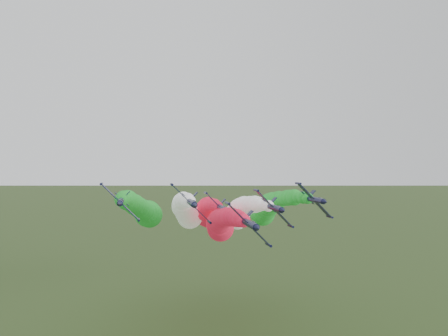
{
  "coord_description": "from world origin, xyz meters",
  "views": [
    {
      "loc": [
        -10.09,
        -84.78,
        49.85
      ],
      "look_at": [
        7.18,
        1.32,
        49.01
      ],
      "focal_mm": 35.0,
      "sensor_mm": 36.0,
      "label": 1
    }
  ],
  "objects_px": {
    "jet_inner_left": "(186,210)",
    "jet_trail": "(207,212)",
    "jet_lead": "(221,224)",
    "jet_outer_left": "(142,210)",
    "jet_outer_right": "(268,208)",
    "jet_inner_right": "(240,213)"
  },
  "relations": [
    {
      "from": "jet_inner_left",
      "to": "jet_trail",
      "type": "height_order",
      "value": "jet_inner_left"
    },
    {
      "from": "jet_inner_left",
      "to": "jet_trail",
      "type": "distance_m",
      "value": 18.9
    },
    {
      "from": "jet_lead",
      "to": "jet_inner_left",
      "type": "distance_m",
      "value": 13.69
    },
    {
      "from": "jet_outer_left",
      "to": "jet_outer_right",
      "type": "bearing_deg",
      "value": -2.4
    },
    {
      "from": "jet_inner_right",
      "to": "jet_outer_right",
      "type": "height_order",
      "value": "jet_outer_right"
    },
    {
      "from": "jet_trail",
      "to": "jet_lead",
      "type": "bearing_deg",
      "value": -90.76
    },
    {
      "from": "jet_lead",
      "to": "jet_inner_right",
      "type": "bearing_deg",
      "value": 51.38
    },
    {
      "from": "jet_outer_right",
      "to": "jet_outer_left",
      "type": "bearing_deg",
      "value": 177.6
    },
    {
      "from": "jet_lead",
      "to": "jet_outer_left",
      "type": "bearing_deg",
      "value": 141.33
    },
    {
      "from": "jet_inner_right",
      "to": "jet_outer_right",
      "type": "xyz_separation_m",
      "value": [
        10.82,
        5.96,
        0.76
      ]
    },
    {
      "from": "jet_outer_left",
      "to": "jet_outer_right",
      "type": "distance_m",
      "value": 40.61
    },
    {
      "from": "jet_outer_left",
      "to": "jet_outer_right",
      "type": "height_order",
      "value": "jet_outer_left"
    },
    {
      "from": "jet_lead",
      "to": "jet_inner_left",
      "type": "xyz_separation_m",
      "value": [
        -8.7,
        10.16,
        2.91
      ]
    },
    {
      "from": "jet_lead",
      "to": "jet_outer_left",
      "type": "height_order",
      "value": "jet_outer_left"
    },
    {
      "from": "jet_inner_right",
      "to": "jet_outer_left",
      "type": "relative_size",
      "value": 0.99
    },
    {
      "from": "jet_inner_left",
      "to": "jet_outer_right",
      "type": "xyz_separation_m",
      "value": [
        27.39,
        5.65,
        -0.37
      ]
    },
    {
      "from": "jet_outer_left",
      "to": "jet_inner_left",
      "type": "bearing_deg",
      "value": -29.14
    },
    {
      "from": "jet_lead",
      "to": "jet_trail",
      "type": "bearing_deg",
      "value": 89.24
    },
    {
      "from": "jet_inner_right",
      "to": "jet_trail",
      "type": "height_order",
      "value": "jet_inner_right"
    },
    {
      "from": "jet_inner_right",
      "to": "jet_outer_right",
      "type": "bearing_deg",
      "value": 28.85
    },
    {
      "from": "jet_lead",
      "to": "jet_inner_right",
      "type": "distance_m",
      "value": 12.73
    },
    {
      "from": "jet_inner_left",
      "to": "jet_trail",
      "type": "xyz_separation_m",
      "value": [
        9.05,
        16.38,
        -2.68
      ]
    }
  ]
}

